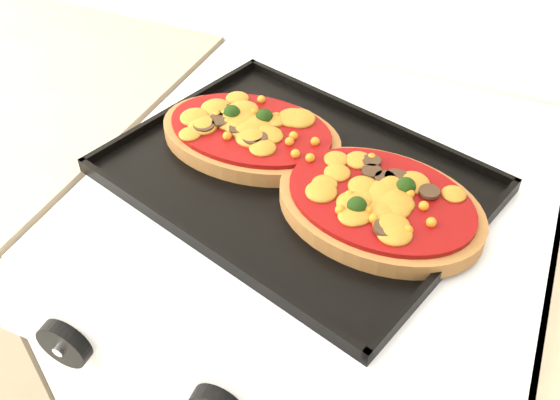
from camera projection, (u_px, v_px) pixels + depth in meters
The scene contains 6 objects.
stove at pixel (314, 365), 1.14m from camera, with size 0.60×0.60×0.91m, color white.
control_panel at pixel (219, 389), 0.66m from camera, with size 0.60×0.02×0.09m, color white.
knob_left at pixel (65, 344), 0.70m from camera, with size 0.06×0.06×0.02m, color black.
baking_tray at pixel (295, 175), 0.81m from camera, with size 0.46×0.34×0.02m, color black.
pizza_left at pixel (250, 133), 0.85m from camera, with size 0.26×0.17×0.04m, color #995E34, non-canonical shape.
pizza_right at pixel (380, 203), 0.75m from camera, with size 0.26×0.19×0.04m, color #995E34, non-canonical shape.
Camera 1 is at (0.21, 1.09, 1.45)m, focal length 40.00 mm.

